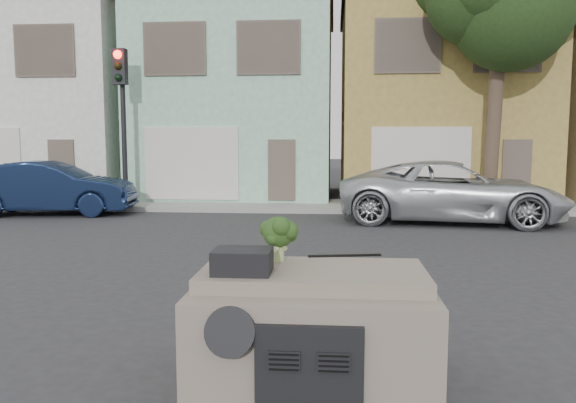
# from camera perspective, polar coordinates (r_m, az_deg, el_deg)

# --- Properties ---
(ground_plane) EXTENTS (120.00, 120.00, 0.00)m
(ground_plane) POSITION_cam_1_polar(r_m,az_deg,el_deg) (8.19, 3.36, -9.50)
(ground_plane) COLOR #303033
(ground_plane) RESTS_ON ground
(sidewalk) EXTENTS (40.00, 3.00, 0.15)m
(sidewalk) POSITION_cam_1_polar(r_m,az_deg,el_deg) (18.50, 4.12, -0.44)
(sidewalk) COLOR gray
(sidewalk) RESTS_ON ground
(townhouse_white) EXTENTS (7.20, 8.20, 7.55)m
(townhouse_white) POSITION_cam_1_polar(r_m,az_deg,el_deg) (25.06, -22.12, 9.34)
(townhouse_white) COLOR silver
(townhouse_white) RESTS_ON ground
(townhouse_mint) EXTENTS (7.20, 8.20, 7.55)m
(townhouse_mint) POSITION_cam_1_polar(r_m,az_deg,el_deg) (22.73, -4.70, 10.13)
(townhouse_mint) COLOR #9AD0AD
(townhouse_mint) RESTS_ON ground
(townhouse_tan) EXTENTS (7.20, 8.20, 7.55)m
(townhouse_tan) POSITION_cam_1_polar(r_m,az_deg,el_deg) (22.76, 14.57, 9.95)
(townhouse_tan) COLOR #A28841
(townhouse_tan) RESTS_ON ground
(navy_sedan) EXTENTS (5.04, 2.38, 1.60)m
(navy_sedan) POSITION_cam_1_polar(r_m,az_deg,el_deg) (18.27, -22.86, -1.24)
(navy_sedan) COLOR #101D38
(navy_sedan) RESTS_ON ground
(silver_pickup) EXTENTS (6.32, 3.54, 1.67)m
(silver_pickup) POSITION_cam_1_polar(r_m,az_deg,el_deg) (15.95, 16.21, -2.02)
(silver_pickup) COLOR #BABDC1
(silver_pickup) RESTS_ON ground
(traffic_signal) EXTENTS (0.40, 0.40, 5.10)m
(traffic_signal) POSITION_cam_1_polar(r_m,az_deg,el_deg) (18.62, -16.45, 7.00)
(traffic_signal) COLOR black
(traffic_signal) RESTS_ON ground
(tree_near) EXTENTS (4.40, 4.00, 8.50)m
(tree_near) POSITION_cam_1_polar(r_m,az_deg,el_deg) (18.44, 20.30, 12.17)
(tree_near) COLOR #1F3715
(tree_near) RESTS_ON ground
(car_dashboard) EXTENTS (2.00, 1.80, 1.12)m
(car_dashboard) POSITION_cam_1_polar(r_m,az_deg,el_deg) (5.16, 2.61, -12.53)
(car_dashboard) COLOR gray
(car_dashboard) RESTS_ON ground
(instrument_hump) EXTENTS (0.48, 0.38, 0.20)m
(instrument_hump) POSITION_cam_1_polar(r_m,az_deg,el_deg) (4.70, -4.63, -6.05)
(instrument_hump) COLOR black
(instrument_hump) RESTS_ON car_dashboard
(wiper_arm) EXTENTS (0.69, 0.15, 0.02)m
(wiper_arm) POSITION_cam_1_polar(r_m,az_deg,el_deg) (5.37, 5.79, -5.47)
(wiper_arm) COLOR black
(wiper_arm) RESTS_ON car_dashboard
(broccoli) EXTENTS (0.48, 0.48, 0.42)m
(broccoli) POSITION_cam_1_polar(r_m,az_deg,el_deg) (5.11, -0.97, -3.76)
(broccoli) COLOR #213A15
(broccoli) RESTS_ON car_dashboard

